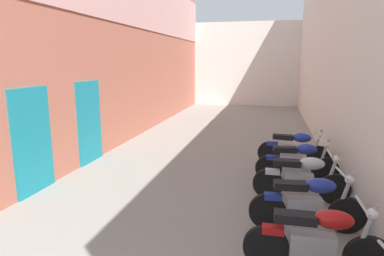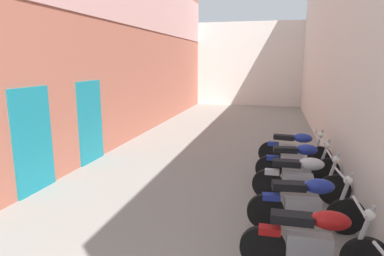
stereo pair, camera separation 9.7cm
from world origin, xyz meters
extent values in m
plane|color=gray|center=(0.00, 8.31, 0.00)|extent=(36.62, 36.62, 0.00)
cube|color=#B76651|center=(-3.37, 10.31, 3.47)|extent=(0.40, 20.62, 6.94)
cube|color=teal|center=(-3.15, 5.60, 1.10)|extent=(0.06, 1.10, 2.20)
cube|color=teal|center=(-3.15, 7.80, 1.10)|extent=(0.06, 1.10, 2.20)
cube|color=beige|center=(3.37, 10.31, 3.98)|extent=(0.40, 20.62, 7.96)
cube|color=silver|center=(0.00, 21.62, 2.52)|extent=(9.34, 2.00, 5.05)
cylinder|color=black|center=(1.59, 4.04, 0.30)|extent=(0.60, 0.09, 0.60)
cube|color=#9E9EA3|center=(2.17, 4.05, 0.42)|extent=(0.56, 0.21, 0.28)
ellipsoid|color=#AD1414|center=(2.40, 4.06, 0.78)|extent=(0.48, 0.27, 0.24)
cube|color=black|center=(1.94, 4.05, 0.76)|extent=(0.52, 0.23, 0.12)
cylinder|color=#9E9EA3|center=(2.77, 4.07, 0.65)|extent=(0.25, 0.06, 0.77)
cylinder|color=#9E9EA3|center=(2.70, 4.06, 1.00)|extent=(0.05, 0.58, 0.04)
sphere|color=silver|center=(2.82, 4.07, 0.90)|extent=(0.14, 0.14, 0.14)
cube|color=#AD1414|center=(1.67, 4.04, 0.56)|extent=(0.28, 0.15, 0.10)
cylinder|color=black|center=(2.84, 5.27, 0.30)|extent=(0.61, 0.14, 0.60)
cylinder|color=black|center=(1.60, 5.14, 0.30)|extent=(0.61, 0.14, 0.60)
cube|color=#9E9EA3|center=(2.17, 5.20, 0.42)|extent=(0.58, 0.26, 0.28)
ellipsoid|color=navy|center=(2.40, 5.23, 0.78)|extent=(0.50, 0.31, 0.24)
cube|color=black|center=(1.94, 5.18, 0.76)|extent=(0.54, 0.27, 0.12)
cylinder|color=#9E9EA3|center=(2.77, 5.27, 0.65)|extent=(0.25, 0.09, 0.77)
cylinder|color=#9E9EA3|center=(2.70, 5.26, 1.00)|extent=(0.10, 0.58, 0.04)
sphere|color=silver|center=(2.82, 5.27, 0.90)|extent=(0.14, 0.14, 0.14)
cube|color=navy|center=(1.68, 5.15, 0.56)|extent=(0.29, 0.17, 0.10)
cylinder|color=black|center=(2.84, 6.41, 0.30)|extent=(0.60, 0.08, 0.60)
cylinder|color=black|center=(1.59, 6.40, 0.30)|extent=(0.60, 0.08, 0.60)
cube|color=#9E9EA3|center=(2.17, 6.41, 0.42)|extent=(0.56, 0.20, 0.28)
ellipsoid|color=#B7B7BC|center=(2.40, 6.41, 0.78)|extent=(0.48, 0.26, 0.24)
cube|color=black|center=(1.94, 6.40, 0.76)|extent=(0.52, 0.22, 0.12)
cylinder|color=#9E9EA3|center=(2.77, 6.41, 0.65)|extent=(0.25, 0.06, 0.77)
cylinder|color=#9E9EA3|center=(2.70, 6.41, 1.00)|extent=(0.04, 0.58, 0.04)
sphere|color=silver|center=(2.82, 6.41, 0.90)|extent=(0.14, 0.14, 0.14)
cube|color=#B7B7BC|center=(1.67, 6.40, 0.56)|extent=(0.28, 0.14, 0.10)
cylinder|color=black|center=(2.84, 7.52, 0.30)|extent=(0.60, 0.14, 0.60)
cylinder|color=black|center=(1.60, 7.39, 0.30)|extent=(0.60, 0.14, 0.60)
cube|color=#9E9EA3|center=(2.17, 7.45, 0.42)|extent=(0.58, 0.25, 0.28)
ellipsoid|color=navy|center=(2.40, 7.47, 0.78)|extent=(0.50, 0.31, 0.24)
cube|color=black|center=(1.94, 7.43, 0.76)|extent=(0.54, 0.27, 0.12)
cylinder|color=#9E9EA3|center=(2.77, 7.51, 0.65)|extent=(0.25, 0.08, 0.77)
cylinder|color=#9E9EA3|center=(2.70, 7.50, 1.00)|extent=(0.09, 0.58, 0.04)
sphere|color=silver|center=(2.82, 7.51, 0.90)|extent=(0.14, 0.14, 0.14)
cube|color=navy|center=(1.68, 7.40, 0.56)|extent=(0.29, 0.17, 0.10)
cylinder|color=black|center=(2.84, 8.58, 0.30)|extent=(0.61, 0.15, 0.60)
cylinder|color=black|center=(1.60, 8.73, 0.30)|extent=(0.61, 0.15, 0.60)
cube|color=#9E9EA3|center=(2.17, 8.66, 0.42)|extent=(0.58, 0.27, 0.28)
ellipsoid|color=navy|center=(2.40, 8.63, 0.78)|extent=(0.51, 0.32, 0.24)
cube|color=black|center=(1.94, 8.69, 0.76)|extent=(0.54, 0.28, 0.12)
cylinder|color=#9E9EA3|center=(2.77, 8.59, 0.65)|extent=(0.25, 0.09, 0.77)
cylinder|color=#9E9EA3|center=(2.70, 8.60, 1.00)|extent=(0.11, 0.58, 0.04)
sphere|color=silver|center=(2.82, 8.58, 0.90)|extent=(0.14, 0.14, 0.14)
cube|color=navy|center=(1.68, 8.72, 0.56)|extent=(0.29, 0.17, 0.10)
camera|label=1|loc=(1.56, -0.01, 2.71)|focal=30.73mm
camera|label=2|loc=(1.65, 0.01, 2.71)|focal=30.73mm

